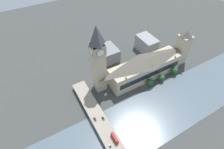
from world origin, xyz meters
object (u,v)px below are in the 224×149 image
object	(u,v)px
car_northbound_lead	(110,147)
road_bridge	(109,137)
car_southbound_lead	(95,119)
car_southbound_tail	(103,118)
victoria_tower	(182,47)
double_decker_bus_mid	(115,138)
clock_tower	(98,60)
parliament_hall	(145,68)

from	to	relation	value
car_northbound_lead	road_bridge	bearing A→B (deg)	-21.07
road_bridge	car_northbound_lead	bearing A→B (deg)	158.93
road_bridge	car_southbound_lead	bearing A→B (deg)	9.89
car_northbound_lead	car_southbound_tail	distance (m)	29.35
victoria_tower	double_decker_bus_mid	distance (m)	147.02
car_southbound_lead	road_bridge	bearing A→B (deg)	-170.11
victoria_tower	double_decker_bus_mid	bearing A→B (deg)	112.65
car_northbound_lead	car_southbound_lead	size ratio (longest dim) A/B	0.85
clock_tower	car_northbound_lead	distance (m)	84.58
parliament_hall	car_southbound_lead	xyz separation A→B (m)	(-28.88, 83.33, -7.88)
car_northbound_lead	victoria_tower	bearing A→B (deg)	-66.84
parliament_hall	car_southbound_lead	size ratio (longest dim) A/B	21.07
parliament_hall	car_southbound_tail	bearing A→B (deg)	113.04
clock_tower	road_bridge	size ratio (longest dim) A/B	0.55
parliament_hall	victoria_tower	distance (m)	59.40
car_southbound_lead	victoria_tower	bearing A→B (deg)	-78.48
car_northbound_lead	car_southbound_tail	xyz separation A→B (m)	(28.40, -7.42, -0.04)
clock_tower	double_decker_bus_mid	size ratio (longest dim) A/B	7.85
double_decker_bus_mid	car_southbound_tail	size ratio (longest dim) A/B	2.43
parliament_hall	double_decker_bus_mid	bearing A→B (deg)	126.39
victoria_tower	double_decker_bus_mid	world-z (taller)	victoria_tower
road_bridge	car_southbound_tail	bearing A→B (deg)	-11.15
car_southbound_tail	clock_tower	bearing A→B (deg)	-23.01
victoria_tower	double_decker_bus_mid	xyz separation A→B (m)	(-56.30, 134.95, -15.28)
double_decker_bus_mid	road_bridge	bearing A→B (deg)	30.88
car_northbound_lead	car_southbound_tail	size ratio (longest dim) A/B	0.87
parliament_hall	car_southbound_tail	world-z (taller)	parliament_hall
victoria_tower	car_northbound_lead	distance (m)	155.26
victoria_tower	car_southbound_tail	world-z (taller)	victoria_tower
parliament_hall	double_decker_bus_mid	xyz separation A→B (m)	(-56.24, 76.31, -5.81)
car_southbound_lead	car_southbound_tail	distance (m)	8.25
double_decker_bus_mid	car_southbound_tail	xyz separation A→B (m)	(24.00, -0.51, -2.07)
car_northbound_lead	clock_tower	bearing A→B (deg)	-19.78
clock_tower	road_bridge	world-z (taller)	clock_tower
parliament_hall	road_bridge	distance (m)	94.90
parliament_hall	road_bridge	xyz separation A→B (m)	(-50.94, 79.48, -9.69)
car_southbound_tail	car_southbound_lead	bearing A→B (deg)	65.95
victoria_tower	car_southbound_lead	size ratio (longest dim) A/B	11.66
car_southbound_lead	double_decker_bus_mid	bearing A→B (deg)	-165.62
double_decker_bus_mid	car_southbound_lead	size ratio (longest dim) A/B	2.38
parliament_hall	car_southbound_lead	distance (m)	88.54
clock_tower	road_bridge	xyz separation A→B (m)	(-61.57, 21.90, -39.49)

